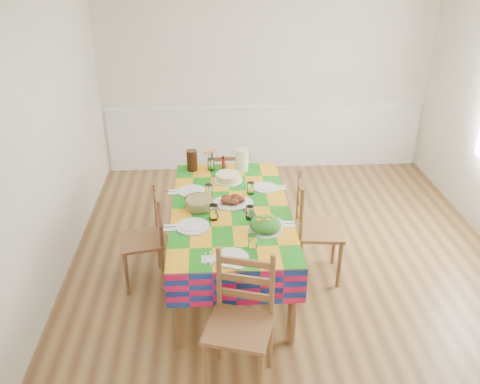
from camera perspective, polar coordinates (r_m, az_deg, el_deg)
The scene contains 22 objects.
room at distance 4.68m, azimuth 6.22°, elevation 5.68°, with size 4.58×5.08×2.78m.
wainscot at distance 7.28m, azimuth 2.81°, elevation 6.38°, with size 4.41×0.06×0.92m.
dining_table at distance 4.73m, azimuth -1.05°, elevation -2.67°, with size 1.08×2.02×0.78m.
setting_near_head at distance 4.00m, azimuth -0.20°, elevation -6.76°, with size 0.44×0.30×0.13m.
setting_left_near at distance 4.41m, azimuth -4.56°, elevation -3.29°, with size 0.53×0.32×0.14m.
setting_left_far at distance 4.94m, azimuth -4.83°, elevation 0.12°, with size 0.49×0.29×0.13m.
setting_right_near at distance 4.43m, azimuth 2.59°, elevation -3.15°, with size 0.49×0.28×0.13m.
setting_right_far at distance 4.99m, azimuth 2.33°, elevation 0.48°, with size 0.47×0.27×0.12m.
meat_platter at distance 4.73m, azimuth -0.88°, elevation -1.01°, with size 0.39×0.28×0.08m.
salad_platter at distance 4.32m, azimuth 2.86°, elevation -3.72°, with size 0.30×0.30×0.13m.
pasta_bowl at distance 4.67m, azimuth -4.60°, elevation -1.27°, with size 0.27×0.27×0.10m.
cake at distance 5.17m, azimuth -1.35°, elevation 1.63°, with size 0.30×0.30×0.08m.
serving_utensils at distance 4.59m, azimuth 1.21°, elevation -2.35°, with size 0.14×0.30×0.01m.
flower_vase at distance 5.40m, azimuth -3.30°, elevation 3.47°, with size 0.16×0.13×0.25m.
hot_sauce at distance 5.44m, azimuth -1.88°, elevation 3.33°, with size 0.03×0.03×0.15m, color red.
green_pitcher at distance 5.39m, azimuth 0.20°, elevation 3.64°, with size 0.14×0.14×0.24m, color #C2E7A3.
tea_pitcher at distance 5.42m, azimuth -5.41°, elevation 3.56°, with size 0.11×0.11×0.22m, color black.
name_card at distance 3.85m, azimuth -0.14°, elevation -8.60°, with size 0.07×0.02×0.02m, color silver.
chair_near at distance 3.80m, azimuth 0.06°, elevation -14.54°, with size 0.57×0.56×1.04m.
chair_far at distance 5.98m, azimuth -1.55°, elevation 1.07°, with size 0.40×0.38×0.86m.
chair_left at distance 4.89m, azimuth -10.55°, elevation -5.24°, with size 0.47×0.48×0.94m.
chair_right at distance 4.92m, azimuth 8.35°, elevation -4.19°, with size 0.48×0.50×1.04m.
Camera 1 is at (-0.76, -4.30, 3.02)m, focal length 38.00 mm.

